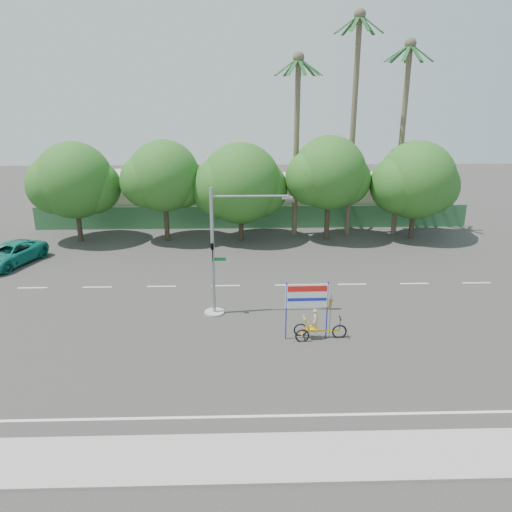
{
  "coord_description": "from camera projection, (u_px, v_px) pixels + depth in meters",
  "views": [
    {
      "loc": [
        -0.95,
        -21.12,
        11.8
      ],
      "look_at": [
        -0.22,
        3.43,
        3.5
      ],
      "focal_mm": 35.0,
      "sensor_mm": 36.0,
      "label": 1
    }
  ],
  "objects": [
    {
      "name": "traffic_signal",
      "position": [
        219.0,
        263.0,
        26.58
      ],
      "size": [
        4.72,
        1.1,
        7.0
      ],
      "color": "gray",
      "rests_on": "ground"
    },
    {
      "name": "building_left",
      "position": [
        147.0,
        196.0,
        47.5
      ],
      "size": [
        12.0,
        8.0,
        4.0
      ],
      "primitive_type": "cube",
      "color": "#C1B699",
      "rests_on": "ground"
    },
    {
      "name": "sidewalk_near",
      "position": [
        272.0,
        458.0,
        16.69
      ],
      "size": [
        50.0,
        2.4,
        0.12
      ],
      "primitive_type": "cube",
      "color": "gray",
      "rests_on": "ground"
    },
    {
      "name": "tree_left",
      "position": [
        163.0,
        179.0,
        39.03
      ],
      "size": [
        6.66,
        5.6,
        8.07
      ],
      "color": "#473828",
      "rests_on": "ground"
    },
    {
      "name": "ground",
      "position": [
        263.0,
        348.0,
        23.81
      ],
      "size": [
        120.0,
        120.0,
        0.0
      ],
      "primitive_type": "plane",
      "color": "#33302D",
      "rests_on": "ground"
    },
    {
      "name": "pickup_truck",
      "position": [
        10.0,
        254.0,
        34.84
      ],
      "size": [
        4.21,
        6.02,
        1.53
      ],
      "primitive_type": "imported",
      "rotation": [
        0.0,
        0.0,
        -0.34
      ],
      "color": "#107365",
      "rests_on": "ground"
    },
    {
      "name": "tree_far_left",
      "position": [
        74.0,
        183.0,
        38.93
      ],
      "size": [
        7.14,
        6.0,
        7.96
      ],
      "color": "#473828",
      "rests_on": "ground"
    },
    {
      "name": "fence",
      "position": [
        252.0,
        217.0,
        43.84
      ],
      "size": [
        38.0,
        0.08,
        2.0
      ],
      "primitive_type": "cube",
      "color": "#336B3D",
      "rests_on": "ground"
    },
    {
      "name": "palm_mid",
      "position": [
        404.0,
        120.0,
        39.6
      ],
      "size": [
        3.73,
        3.79,
        15.45
      ],
      "color": "#70604C",
      "rests_on": "ground"
    },
    {
      "name": "palm_short",
      "position": [
        297.0,
        127.0,
        39.53
      ],
      "size": [
        3.73,
        3.79,
        14.45
      ],
      "color": "#70604C",
      "rests_on": "ground"
    },
    {
      "name": "tree_far_right",
      "position": [
        415.0,
        182.0,
        39.73
      ],
      "size": [
        7.38,
        6.2,
        7.94
      ],
      "color": "#473828",
      "rests_on": "ground"
    },
    {
      "name": "palm_tall",
      "position": [
        354.0,
        106.0,
        39.15
      ],
      "size": [
        3.73,
        3.79,
        17.45
      ],
      "color": "#70604C",
      "rests_on": "ground"
    },
    {
      "name": "tree_right",
      "position": [
        329.0,
        175.0,
        39.34
      ],
      "size": [
        6.9,
        5.8,
        8.36
      ],
      "color": "#473828",
      "rests_on": "ground"
    },
    {
      "name": "building_right",
      "position": [
        334.0,
        197.0,
        48.08
      ],
      "size": [
        14.0,
        8.0,
        3.6
      ],
      "primitive_type": "cube",
      "color": "#C1B699",
      "rests_on": "ground"
    },
    {
      "name": "trike_billboard",
      "position": [
        312.0,
        316.0,
        24.36
      ],
      "size": [
        3.11,
        0.71,
        3.05
      ],
      "rotation": [
        0.0,
        0.0,
        0.01
      ],
      "color": "black",
      "rests_on": "ground"
    },
    {
      "name": "tree_center",
      "position": [
        240.0,
        186.0,
        39.39
      ],
      "size": [
        7.62,
        6.4,
        7.85
      ],
      "color": "#473828",
      "rests_on": "ground"
    }
  ]
}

